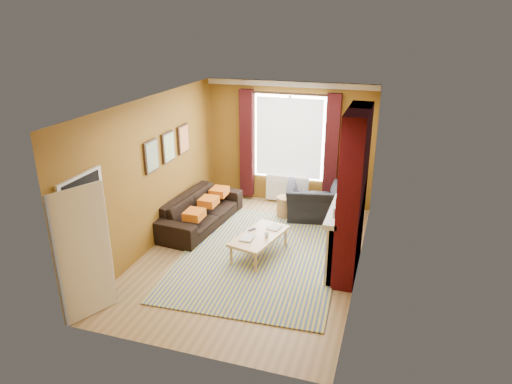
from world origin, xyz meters
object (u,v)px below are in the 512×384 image
Objects in this scene: coffee_table at (259,237)px; floor_lamp at (347,162)px; armchair at (314,202)px; sofa at (200,211)px; wicker_stool at (285,207)px.

floor_lamp is (1.23, 2.36, 0.84)m from coffee_table.
coffee_table is 2.79m from floor_lamp.
armchair is 1.11m from floor_lamp.
armchair is 0.86× the size of coffee_table.
sofa is 1.70× the size of coffee_table.
sofa is 1.96× the size of armchair.
floor_lamp is (1.21, 0.53, 0.98)m from wicker_stool.
armchair is 0.64m from wicker_stool.
armchair is at bearing -143.62° from floor_lamp.
floor_lamp is at bearing -154.43° from armchair.
wicker_stool is 1.65m from floor_lamp.
coffee_table is (1.55, -0.85, 0.04)m from sofa.
floor_lamp is at bearing -56.21° from sofa.
floor_lamp reaches higher than wicker_stool.
armchair is at bearing 85.02° from coffee_table.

